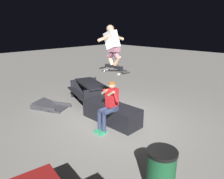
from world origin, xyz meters
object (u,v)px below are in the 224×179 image
Objects in this scene: ledge_box_main at (111,113)px; trash_bin at (161,171)px; person_sitting_on_ledge at (109,103)px; picnic_table_back at (91,89)px; kicker_ramp at (51,107)px; skateboard at (114,71)px; skater_airborne at (112,45)px.

trash_bin is at bearing 151.50° from ledge_box_main.
person_sitting_on_ledge is 0.68× the size of picnic_table_back.
kicker_ramp is 4.97m from trash_bin.
skater_airborne is at bearing -2.79° from skateboard.
skateboard is at bearing 157.40° from picnic_table_back.
trash_bin is (-4.46, 2.13, -0.08)m from picnic_table_back.
ledge_box_main is at bearing 158.82° from picnic_table_back.
picnic_table_back is at bearing -22.60° from skateboard.
ledge_box_main is 0.72m from person_sitting_on_ledge.
trash_bin reaches higher than picnic_table_back.
trash_bin is (-4.91, 0.66, 0.37)m from kicker_ramp.
skateboard is 2.96m from trash_bin.
ledge_box_main is 1.37× the size of person_sitting_on_ledge.
skateboard is at bearing -28.10° from trash_bin.
ledge_box_main is at bearing -38.77° from skater_airborne.
person_sitting_on_ledge is 2.44m from picnic_table_back.
skateboard is 3.06m from kicker_ramp.
kicker_ramp is (2.48, 0.61, -2.28)m from skater_airborne.
skater_airborne reaches higher than skateboard.
trash_bin is at bearing 156.06° from person_sitting_on_ledge.
trash_bin is at bearing 172.36° from kicker_ramp.
person_sitting_on_ledge is 1.57m from skater_airborne.
skateboard is at bearing -166.52° from kicker_ramp.
skateboard is 1.24× the size of trash_bin.
ledge_box_main is at bearing -32.21° from skateboard.
skateboard reaches higher than picnic_table_back.
skater_airborne is at bearing 141.23° from ledge_box_main.
person_sitting_on_ledge is 0.90m from skateboard.
skater_airborne reaches higher than kicker_ramp.
skateboard reaches higher than trash_bin.
picnic_table_back reaches higher than kicker_ramp.
picnic_table_back is 2.45× the size of trash_bin.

